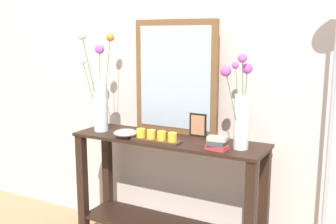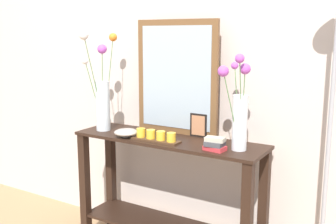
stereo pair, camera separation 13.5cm
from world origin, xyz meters
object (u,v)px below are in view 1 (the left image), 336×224
(console_table, at_px, (168,186))
(vase_right, at_px, (241,110))
(decorative_bowl, at_px, (126,133))
(candle_tray, at_px, (156,137))
(mirror_leaning, at_px, (175,77))
(tall_vase_left, at_px, (100,95))
(book_stack, at_px, (217,143))
(floor_lamp, at_px, (333,89))
(picture_frame_small, at_px, (198,125))

(console_table, height_order, vase_right, vase_right)
(decorative_bowl, bearing_deg, candle_tray, 2.47)
(vase_right, relative_size, decorative_bowl, 3.49)
(vase_right, bearing_deg, mirror_leaning, 161.19)
(decorative_bowl, bearing_deg, tall_vase_left, 164.98)
(console_table, relative_size, tall_vase_left, 1.87)
(console_table, distance_m, vase_right, 0.73)
(vase_right, bearing_deg, candle_tray, -171.54)
(tall_vase_left, xyz_separation_m, book_stack, (0.87, -0.06, -0.21))
(console_table, relative_size, mirror_leaning, 1.70)
(book_stack, relative_size, floor_lamp, 0.07)
(console_table, distance_m, candle_tray, 0.36)
(floor_lamp, bearing_deg, candle_tray, -169.86)
(tall_vase_left, bearing_deg, console_table, 4.59)
(picture_frame_small, bearing_deg, mirror_leaning, 175.26)
(picture_frame_small, xyz_separation_m, decorative_bowl, (-0.39, -0.24, -0.05))
(mirror_leaning, distance_m, picture_frame_small, 0.34)
(tall_vase_left, bearing_deg, picture_frame_small, 15.07)
(tall_vase_left, height_order, decorative_bowl, tall_vase_left)
(console_table, distance_m, decorative_bowl, 0.44)
(tall_vase_left, distance_m, candle_tray, 0.53)
(book_stack, bearing_deg, vase_right, 33.98)
(tall_vase_left, bearing_deg, floor_lamp, 4.58)
(candle_tray, xyz_separation_m, picture_frame_small, (0.18, 0.23, 0.05))
(picture_frame_small, distance_m, decorative_bowl, 0.47)
(mirror_leaning, xyz_separation_m, decorative_bowl, (-0.22, -0.26, -0.34))
(vase_right, distance_m, decorative_bowl, 0.76)
(mirror_leaning, relative_size, floor_lamp, 0.43)
(candle_tray, height_order, floor_lamp, floor_lamp)
(book_stack, bearing_deg, floor_lamp, 16.60)
(mirror_leaning, bearing_deg, floor_lamp, -4.27)
(tall_vase_left, height_order, book_stack, tall_vase_left)
(vase_right, xyz_separation_m, candle_tray, (-0.51, -0.08, -0.20))
(floor_lamp, bearing_deg, picture_frame_small, 175.83)
(candle_tray, distance_m, book_stack, 0.40)
(mirror_leaning, xyz_separation_m, vase_right, (0.50, -0.17, -0.14))
(vase_right, distance_m, candle_tray, 0.55)
(picture_frame_small, relative_size, floor_lamp, 0.09)
(console_table, xyz_separation_m, floor_lamp, (0.95, 0.08, 0.69))
(picture_frame_small, height_order, book_stack, picture_frame_small)
(tall_vase_left, height_order, picture_frame_small, tall_vase_left)
(mirror_leaning, xyz_separation_m, book_stack, (0.40, -0.24, -0.33))
(console_table, bearing_deg, book_stack, -14.56)
(tall_vase_left, height_order, vase_right, tall_vase_left)
(console_table, height_order, decorative_bowl, decorative_bowl)
(candle_tray, bearing_deg, mirror_leaning, 89.68)
(mirror_leaning, distance_m, book_stack, 0.57)
(decorative_bowl, bearing_deg, book_stack, 1.11)
(console_table, bearing_deg, vase_right, -2.80)
(decorative_bowl, bearing_deg, picture_frame_small, 31.53)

